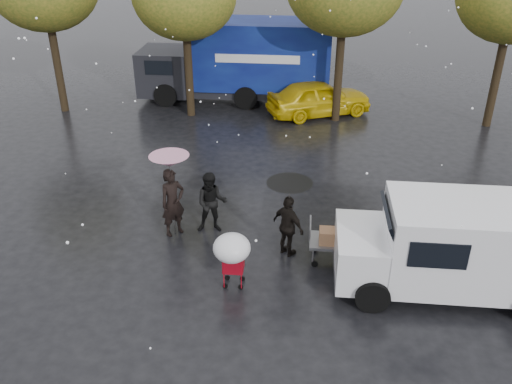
# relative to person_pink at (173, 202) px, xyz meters

# --- Properties ---
(ground) EXTENTS (90.00, 90.00, 0.00)m
(ground) POSITION_rel_person_pink_xyz_m (2.03, -0.90, -0.94)
(ground) COLOR black
(ground) RESTS_ON ground
(person_pink) EXTENTS (0.81, 0.80, 1.88)m
(person_pink) POSITION_rel_person_pink_xyz_m (0.00, 0.00, 0.00)
(person_pink) COLOR black
(person_pink) RESTS_ON ground
(person_middle) EXTENTS (0.91, 0.75, 1.71)m
(person_middle) POSITION_rel_person_pink_xyz_m (0.99, 0.23, -0.08)
(person_middle) COLOR black
(person_middle) RESTS_ON ground
(person_black) EXTENTS (0.99, 0.92, 1.64)m
(person_black) POSITION_rel_person_pink_xyz_m (3.06, -0.68, -0.12)
(person_black) COLOR black
(person_black) RESTS_ON ground
(umbrella_pink) EXTENTS (1.02, 1.02, 2.29)m
(umbrella_pink) POSITION_rel_person_pink_xyz_m (-0.00, 0.00, 1.19)
(umbrella_pink) COLOR #4C4C4C
(umbrella_pink) RESTS_ON ground
(umbrella_black) EXTENTS (1.11, 1.11, 2.03)m
(umbrella_black) POSITION_rel_person_pink_xyz_m (3.06, -0.68, 0.94)
(umbrella_black) COLOR #4C4C4C
(umbrella_black) RESTS_ON ground
(vendor_cart) EXTENTS (1.52, 0.80, 1.27)m
(vendor_cart) POSITION_rel_person_pink_xyz_m (4.43, -0.85, -0.21)
(vendor_cart) COLOR slate
(vendor_cart) RESTS_ON ground
(shopping_cart) EXTENTS (0.84, 0.84, 1.46)m
(shopping_cart) POSITION_rel_person_pink_xyz_m (1.88, -2.21, 0.12)
(shopping_cart) COLOR #AD0919
(shopping_cart) RESTS_ON ground
(white_van) EXTENTS (4.91, 2.18, 2.20)m
(white_van) POSITION_rel_person_pink_xyz_m (6.81, -1.68, 0.22)
(white_van) COLOR white
(white_van) RESTS_ON ground
(blue_truck) EXTENTS (8.30, 2.60, 3.50)m
(blue_truck) POSITION_rel_person_pink_xyz_m (0.39, 11.23, 0.82)
(blue_truck) COLOR #0B105A
(blue_truck) RESTS_ON ground
(box_ground_near) EXTENTS (0.59, 0.54, 0.43)m
(box_ground_near) POSITION_rel_person_pink_xyz_m (4.89, 0.30, -0.72)
(box_ground_near) COLOR #9A6443
(box_ground_near) RESTS_ON ground
(box_ground_far) EXTENTS (0.52, 0.45, 0.35)m
(box_ground_far) POSITION_rel_person_pink_xyz_m (5.12, 0.78, -0.77)
(box_ground_far) COLOR #9A6443
(box_ground_far) RESTS_ON ground
(yellow_taxi) EXTENTS (4.64, 3.35, 1.47)m
(yellow_taxi) POSITION_rel_person_pink_xyz_m (3.83, 9.67, -0.21)
(yellow_taxi) COLOR gold
(yellow_taxi) RESTS_ON ground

